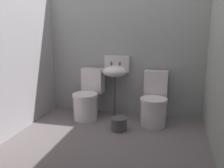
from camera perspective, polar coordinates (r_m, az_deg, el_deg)
name	(u,v)px	position (r m, az deg, el deg)	size (l,w,h in m)	color
ground_plane	(107,144)	(3.27, -1.22, -13.87)	(2.96, 2.66, 0.08)	slate
wall_back	(125,47)	(4.07, 3.05, 8.53)	(2.96, 0.10, 2.24)	#9C9E9C
wall_left	(14,52)	(3.60, -21.92, 7.01)	(0.10, 2.46, 2.24)	#A49EA3
toilet_left	(88,98)	(3.97, -5.69, -3.34)	(0.46, 0.64, 0.78)	white
toilet_right	(154,103)	(3.77, 9.78, -4.40)	(0.41, 0.59, 0.78)	white
sink	(115,71)	(3.94, 0.73, 3.05)	(0.42, 0.35, 0.99)	#4D4F4C
bucket	(119,124)	(3.54, 1.62, -9.20)	(0.24, 0.24, 0.19)	#4D4F4C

